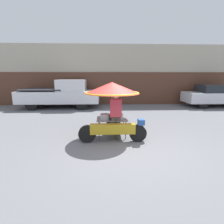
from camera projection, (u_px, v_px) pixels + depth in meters
name	position (u px, v px, depth m)	size (l,w,h in m)	color
ground_plane	(127.00, 148.00, 5.30)	(36.00, 36.00, 0.00)	slate
shopfront_building	(113.00, 75.00, 13.86)	(28.00, 2.06, 4.38)	#B2A893
vendor_motorcycle_cart	(112.00, 95.00, 5.96)	(2.23, 1.90, 1.93)	black
vendor_person	(116.00, 114.00, 5.86)	(0.38, 0.22, 1.60)	#4C473D
parked_car	(217.00, 95.00, 12.20)	(4.58, 1.73, 1.54)	black
pickup_truck	(62.00, 94.00, 11.76)	(5.29, 1.96, 1.89)	black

